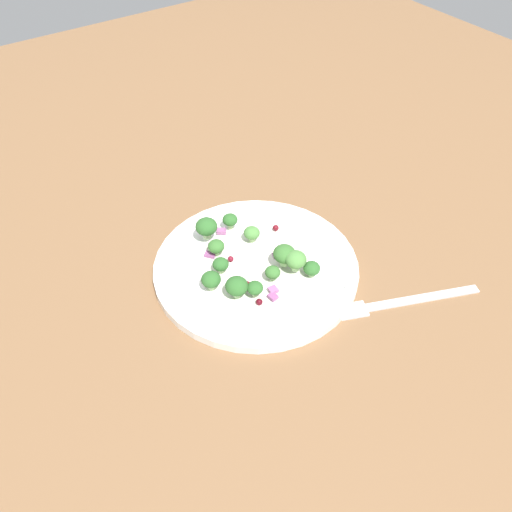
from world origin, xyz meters
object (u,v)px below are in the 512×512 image
(fork, at_px, (400,302))
(plate, at_px, (256,266))
(broccoli_floret_0, at_px, (252,233))
(broccoli_floret_1, at_px, (284,254))
(broccoli_floret_2, at_px, (237,286))

(fork, bearing_deg, plate, -52.20)
(broccoli_floret_0, height_order, broccoli_floret_1, broccoli_floret_1)
(broccoli_floret_2, relative_size, fork, 0.16)
(plate, height_order, broccoli_floret_1, broccoli_floret_1)
(broccoli_floret_0, bearing_deg, broccoli_floret_2, 45.16)
(broccoli_floret_1, distance_m, fork, 0.16)
(fork, bearing_deg, broccoli_floret_0, -62.89)
(plate, relative_size, fork, 1.50)
(broccoli_floret_2, bearing_deg, fork, 145.53)
(broccoli_floret_0, distance_m, broccoli_floret_2, 0.10)
(plate, distance_m, broccoli_floret_2, 0.07)
(plate, xyz_separation_m, broccoli_floret_2, (0.05, 0.03, 0.02))
(broccoli_floret_2, bearing_deg, plate, -146.91)
(plate, height_order, broccoli_floret_0, broccoli_floret_0)
(broccoli_floret_2, height_order, fork, broccoli_floret_2)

